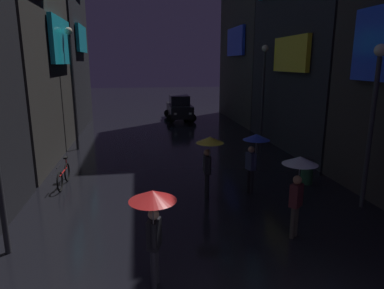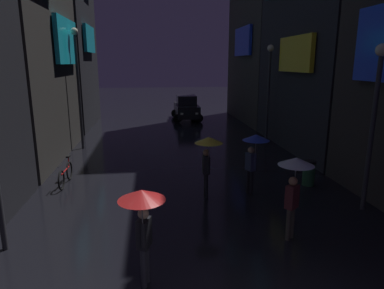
{
  "view_description": "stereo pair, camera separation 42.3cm",
  "coord_description": "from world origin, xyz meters",
  "px_view_note": "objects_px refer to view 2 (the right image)",
  "views": [
    {
      "loc": [
        -1.83,
        -3.44,
        4.41
      ],
      "look_at": [
        0.0,
        8.08,
        1.61
      ],
      "focal_mm": 32.0,
      "sensor_mm": 36.0,
      "label": 1
    },
    {
      "loc": [
        -1.41,
        -3.5,
        4.41
      ],
      "look_at": [
        0.0,
        8.08,
        1.61
      ],
      "focal_mm": 32.0,
      "sensor_mm": 36.0,
      "label": 2
    }
  ],
  "objects_px": {
    "pedestrian_midstreet_left_clear": "(295,176)",
    "streetlamp_right_far": "(269,83)",
    "pedestrian_near_crossing_red": "(143,211)",
    "pedestrian_foreground_left_yellow": "(208,150)",
    "bicycle_parked_at_storefront": "(66,174)",
    "pedestrian_midstreet_centre_blue": "(254,147)",
    "streetlamp_left_far": "(78,76)",
    "streetlamp_right_near": "(375,108)",
    "trash_bin": "(309,173)",
    "car_distant": "(186,108)"
  },
  "relations": [
    {
      "from": "pedestrian_near_crossing_red",
      "to": "pedestrian_foreground_left_yellow",
      "type": "relative_size",
      "value": 1.0
    },
    {
      "from": "streetlamp_right_far",
      "to": "pedestrian_foreground_left_yellow",
      "type": "bearing_deg",
      "value": -121.07
    },
    {
      "from": "pedestrian_midstreet_left_clear",
      "to": "pedestrian_foreground_left_yellow",
      "type": "bearing_deg",
      "value": 122.23
    },
    {
      "from": "pedestrian_midstreet_left_clear",
      "to": "trash_bin",
      "type": "height_order",
      "value": "pedestrian_midstreet_left_clear"
    },
    {
      "from": "pedestrian_near_crossing_red",
      "to": "pedestrian_foreground_left_yellow",
      "type": "height_order",
      "value": "same"
    },
    {
      "from": "pedestrian_midstreet_centre_blue",
      "to": "bicycle_parked_at_storefront",
      "type": "relative_size",
      "value": 1.16
    },
    {
      "from": "car_distant",
      "to": "streetlamp_left_far",
      "type": "relative_size",
      "value": 0.68
    },
    {
      "from": "pedestrian_near_crossing_red",
      "to": "streetlamp_right_far",
      "type": "bearing_deg",
      "value": 61.28
    },
    {
      "from": "streetlamp_right_near",
      "to": "trash_bin",
      "type": "xyz_separation_m",
      "value": [
        -0.7,
        2.27,
        -2.66
      ]
    },
    {
      "from": "pedestrian_midstreet_left_clear",
      "to": "car_distant",
      "type": "height_order",
      "value": "pedestrian_midstreet_left_clear"
    },
    {
      "from": "streetlamp_right_far",
      "to": "streetlamp_left_far",
      "type": "bearing_deg",
      "value": -179.56
    },
    {
      "from": "streetlamp_right_far",
      "to": "streetlamp_right_near",
      "type": "bearing_deg",
      "value": -90.0
    },
    {
      "from": "streetlamp_right_far",
      "to": "streetlamp_left_far",
      "type": "height_order",
      "value": "streetlamp_left_far"
    },
    {
      "from": "pedestrian_midstreet_left_clear",
      "to": "streetlamp_right_far",
      "type": "distance_m",
      "value": 10.94
    },
    {
      "from": "pedestrian_midstreet_centre_blue",
      "to": "bicycle_parked_at_storefront",
      "type": "distance_m",
      "value": 6.94
    },
    {
      "from": "pedestrian_midstreet_left_clear",
      "to": "streetlamp_right_near",
      "type": "height_order",
      "value": "streetlamp_right_near"
    },
    {
      "from": "pedestrian_near_crossing_red",
      "to": "streetlamp_right_near",
      "type": "bearing_deg",
      "value": 24.53
    },
    {
      "from": "pedestrian_midstreet_left_clear",
      "to": "streetlamp_right_near",
      "type": "xyz_separation_m",
      "value": [
        2.89,
        1.36,
        1.46
      ]
    },
    {
      "from": "streetlamp_right_far",
      "to": "pedestrian_midstreet_left_clear",
      "type": "bearing_deg",
      "value": -105.49
    },
    {
      "from": "bicycle_parked_at_storefront",
      "to": "car_distant",
      "type": "xyz_separation_m",
      "value": [
        6.01,
        14.26,
        0.54
      ]
    },
    {
      "from": "pedestrian_near_crossing_red",
      "to": "pedestrian_foreground_left_yellow",
      "type": "distance_m",
      "value": 4.84
    },
    {
      "from": "bicycle_parked_at_storefront",
      "to": "streetlamp_left_far",
      "type": "relative_size",
      "value": 0.3
    },
    {
      "from": "pedestrian_midstreet_centre_blue",
      "to": "streetlamp_right_far",
      "type": "bearing_deg",
      "value": 67.94
    },
    {
      "from": "pedestrian_midstreet_left_clear",
      "to": "streetlamp_right_near",
      "type": "relative_size",
      "value": 0.43
    },
    {
      "from": "streetlamp_left_far",
      "to": "streetlamp_right_near",
      "type": "distance_m",
      "value": 13.46
    },
    {
      "from": "pedestrian_near_crossing_red",
      "to": "bicycle_parked_at_storefront",
      "type": "distance_m",
      "value": 7.21
    },
    {
      "from": "pedestrian_midstreet_centre_blue",
      "to": "car_distant",
      "type": "bearing_deg",
      "value": 91.99
    },
    {
      "from": "pedestrian_near_crossing_red",
      "to": "bicycle_parked_at_storefront",
      "type": "bearing_deg",
      "value": 114.87
    },
    {
      "from": "bicycle_parked_at_storefront",
      "to": "streetlamp_right_far",
      "type": "distance_m",
      "value": 11.52
    },
    {
      "from": "streetlamp_right_near",
      "to": "pedestrian_midstreet_left_clear",
      "type": "bearing_deg",
      "value": -154.78
    },
    {
      "from": "pedestrian_midstreet_left_clear",
      "to": "streetlamp_left_far",
      "type": "xyz_separation_m",
      "value": [
        -7.11,
        10.34,
        2.08
      ]
    },
    {
      "from": "pedestrian_midstreet_centre_blue",
      "to": "streetlamp_left_far",
      "type": "relative_size",
      "value": 0.35
    },
    {
      "from": "pedestrian_midstreet_centre_blue",
      "to": "streetlamp_left_far",
      "type": "height_order",
      "value": "streetlamp_left_far"
    },
    {
      "from": "pedestrian_foreground_left_yellow",
      "to": "streetlamp_right_near",
      "type": "height_order",
      "value": "streetlamp_right_near"
    },
    {
      "from": "pedestrian_near_crossing_red",
      "to": "bicycle_parked_at_storefront",
      "type": "relative_size",
      "value": 1.16
    },
    {
      "from": "bicycle_parked_at_storefront",
      "to": "streetlamp_right_near",
      "type": "distance_m",
      "value": 10.55
    },
    {
      "from": "streetlamp_right_near",
      "to": "pedestrian_near_crossing_red",
      "type": "bearing_deg",
      "value": -155.47
    },
    {
      "from": "pedestrian_near_crossing_red",
      "to": "streetlamp_left_far",
      "type": "distance_m",
      "value": 12.64
    },
    {
      "from": "pedestrian_near_crossing_red",
      "to": "car_distant",
      "type": "distance_m",
      "value": 20.93
    },
    {
      "from": "pedestrian_near_crossing_red",
      "to": "streetlamp_right_far",
      "type": "relative_size",
      "value": 0.4
    },
    {
      "from": "pedestrian_midstreet_centre_blue",
      "to": "bicycle_parked_at_storefront",
      "type": "height_order",
      "value": "pedestrian_midstreet_centre_blue"
    },
    {
      "from": "pedestrian_midstreet_centre_blue",
      "to": "streetlamp_right_near",
      "type": "height_order",
      "value": "streetlamp_right_near"
    },
    {
      "from": "pedestrian_midstreet_left_clear",
      "to": "pedestrian_midstreet_centre_blue",
      "type": "height_order",
      "value": "same"
    },
    {
      "from": "pedestrian_foreground_left_yellow",
      "to": "trash_bin",
      "type": "relative_size",
      "value": 2.28
    },
    {
      "from": "pedestrian_midstreet_left_clear",
      "to": "trash_bin",
      "type": "distance_m",
      "value": 4.4
    },
    {
      "from": "pedestrian_foreground_left_yellow",
      "to": "pedestrian_midstreet_left_clear",
      "type": "bearing_deg",
      "value": -57.77
    },
    {
      "from": "car_distant",
      "to": "trash_bin",
      "type": "distance_m",
      "value": 15.68
    },
    {
      "from": "pedestrian_midstreet_left_clear",
      "to": "bicycle_parked_at_storefront",
      "type": "distance_m",
      "value": 8.34
    },
    {
      "from": "pedestrian_foreground_left_yellow",
      "to": "streetlamp_right_near",
      "type": "relative_size",
      "value": 0.43
    },
    {
      "from": "pedestrian_midstreet_centre_blue",
      "to": "trash_bin",
      "type": "distance_m",
      "value": 2.71
    }
  ]
}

